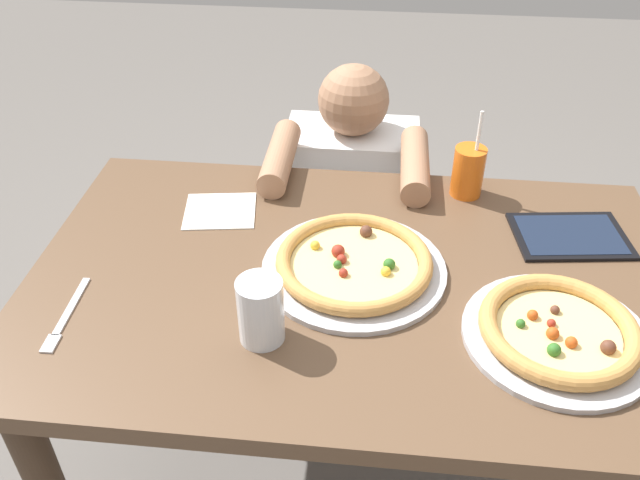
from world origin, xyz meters
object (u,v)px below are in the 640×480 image
(pizza_far, at_px, (356,264))
(diner_seated, at_px, (349,226))
(water_cup_clear, at_px, (261,310))
(drink_cup_colored, at_px, (468,171))
(tablet, at_px, (570,236))
(pizza_near, at_px, (558,331))
(fork, at_px, (65,317))

(pizza_far, bearing_deg, diner_seated, 94.49)
(diner_seated, bearing_deg, water_cup_clear, -97.75)
(drink_cup_colored, height_order, diner_seated, drink_cup_colored)
(drink_cup_colored, bearing_deg, tablet, -35.79)
(pizza_near, relative_size, diner_seated, 0.36)
(fork, bearing_deg, pizza_near, 2.47)
(water_cup_clear, xyz_separation_m, fork, (-0.37, 0.01, -0.06))
(drink_cup_colored, distance_m, water_cup_clear, 0.66)
(pizza_near, bearing_deg, fork, -177.53)
(pizza_far, height_order, diner_seated, diner_seated)
(water_cup_clear, bearing_deg, fork, 178.64)
(fork, bearing_deg, drink_cup_colored, 33.57)
(diner_seated, bearing_deg, fork, -121.29)
(water_cup_clear, relative_size, diner_seated, 0.14)
(pizza_near, xyz_separation_m, tablet, (0.08, 0.32, -0.02))
(pizza_near, height_order, diner_seated, diner_seated)
(water_cup_clear, height_order, diner_seated, diner_seated)
(water_cup_clear, xyz_separation_m, diner_seated, (0.11, 0.81, -0.39))
(pizza_near, relative_size, pizza_far, 0.90)
(diner_seated, bearing_deg, pizza_near, -61.16)
(pizza_near, relative_size, fork, 1.67)
(drink_cup_colored, bearing_deg, diner_seated, 135.27)
(drink_cup_colored, relative_size, fork, 1.05)
(pizza_far, relative_size, fork, 1.85)
(drink_cup_colored, relative_size, diner_seated, 0.23)
(fork, relative_size, tablet, 0.78)
(pizza_far, xyz_separation_m, diner_seated, (-0.05, 0.60, -0.34))
(tablet, bearing_deg, fork, -160.07)
(pizza_near, xyz_separation_m, diner_seated, (-0.42, 0.76, -0.34))
(fork, bearing_deg, tablet, 19.93)
(fork, xyz_separation_m, diner_seated, (0.48, 0.80, -0.32))
(pizza_near, distance_m, fork, 0.90)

